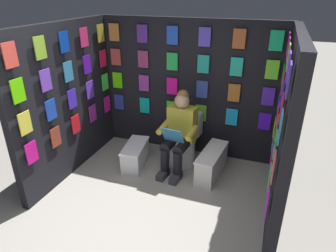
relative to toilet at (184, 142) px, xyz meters
name	(u,v)px	position (x,y,z in m)	size (l,w,h in m)	color
ground_plane	(129,239)	(0.08, 1.75, -0.33)	(30.00, 30.00, 0.00)	#9E998E
display_wall_back	(188,89)	(0.08, -0.40, 0.72)	(2.82, 0.14, 2.09)	black
display_wall_left	(284,131)	(-1.33, 0.70, 0.73)	(0.14, 2.10, 2.09)	black
display_wall_right	(68,101)	(1.49, 0.70, 0.73)	(0.14, 2.10, 2.09)	black
toilet	(184,142)	(0.00, 0.00, 0.00)	(0.43, 0.57, 0.77)	white
person_reading	(179,132)	(0.02, 0.23, 0.27)	(0.55, 0.71, 1.19)	gold
comic_longbox_near	(212,163)	(-0.48, 0.24, -0.13)	(0.34, 0.81, 0.39)	white
comic_longbox_far	(135,155)	(0.66, 0.37, -0.15)	(0.38, 0.68, 0.35)	silver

